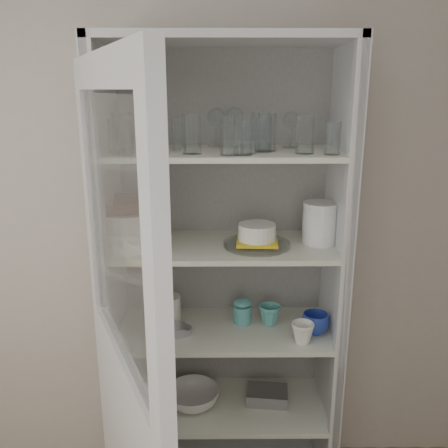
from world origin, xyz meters
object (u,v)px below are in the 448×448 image
at_px(pantry_cabinet, 224,305).
at_px(mug_white, 302,333).
at_px(goblet_1, 216,125).
at_px(glass_platter, 257,244).
at_px(cream_bowl, 125,220).
at_px(grey_bowl_stack, 320,223).
at_px(white_ramekin, 257,232).
at_px(terracotta_bowl, 124,205).
at_px(goblet_0, 149,128).
at_px(teal_jar, 242,313).
at_px(cupboard_door, 128,418).
at_px(white_canister, 169,309).
at_px(yellow_trivet, 257,241).
at_px(measuring_cups, 176,330).
at_px(tin_box, 267,395).
at_px(goblet_2, 235,125).
at_px(plate_stack_front, 126,238).
at_px(mug_blue, 315,323).
at_px(cream_dish, 193,397).
at_px(mug_teal, 270,315).
at_px(goblet_3, 291,128).
at_px(plate_stack_back, 142,227).

relative_size(pantry_cabinet, mug_white, 21.58).
xyz_separation_m(goblet_1, glass_platter, (0.17, -0.16, -0.48)).
bearing_deg(cream_bowl, grey_bowl_stack, 3.49).
relative_size(goblet_1, white_ramekin, 1.14).
bearing_deg(glass_platter, pantry_cabinet, 143.19).
distance_m(terracotta_bowl, white_ramekin, 0.56).
distance_m(goblet_0, white_ramekin, 0.64).
bearing_deg(grey_bowl_stack, goblet_0, 171.83).
bearing_deg(teal_jar, glass_platter, -55.83).
relative_size(cream_bowl, glass_platter, 0.81).
height_order(cupboard_door, white_ramekin, cupboard_door).
relative_size(goblet_0, cream_bowl, 0.72).
bearing_deg(terracotta_bowl, white_canister, 30.61).
xyz_separation_m(goblet_1, yellow_trivet, (0.17, -0.16, -0.47)).
bearing_deg(cupboard_door, goblet_0, 155.89).
height_order(pantry_cabinet, white_ramekin, pantry_cabinet).
bearing_deg(white_canister, measuring_cups, -68.49).
relative_size(measuring_cups, white_canister, 0.76).
xyz_separation_m(yellow_trivet, mug_white, (0.19, -0.10, -0.38)).
xyz_separation_m(white_ramekin, tin_box, (0.07, 0.05, -0.83)).
xyz_separation_m(glass_platter, white_canister, (-0.39, 0.08, -0.34)).
distance_m(cupboard_door, white_canister, 0.68).
height_order(goblet_2, plate_stack_front, goblet_2).
relative_size(glass_platter, teal_jar, 2.83).
distance_m(goblet_1, measuring_cups, 0.91).
height_order(plate_stack_front, mug_blue, plate_stack_front).
distance_m(white_ramekin, cream_dish, 0.87).
xyz_separation_m(goblet_0, teal_jar, (0.40, -0.06, -0.83)).
height_order(pantry_cabinet, cream_bowl, pantry_cabinet).
height_order(yellow_trivet, white_ramekin, white_ramekin).
bearing_deg(goblet_2, mug_teal, -29.07).
bearing_deg(grey_bowl_stack, tin_box, 176.89).
distance_m(goblet_3, white_ramekin, 0.46).
bearing_deg(plate_stack_front, mug_white, -6.97).
distance_m(plate_stack_front, cream_bowl, 0.08).
height_order(goblet_3, teal_jar, goblet_3).
distance_m(goblet_0, cream_dish, 1.26).
relative_size(goblet_0, grey_bowl_stack, 0.92).
bearing_deg(mug_blue, measuring_cups, 164.14).
xyz_separation_m(goblet_2, measuring_cups, (-0.26, -0.18, -0.87)).
distance_m(yellow_trivet, tin_box, 0.80).
distance_m(goblet_0, mug_teal, 0.99).
bearing_deg(goblet_0, goblet_1, 4.12).
relative_size(yellow_trivet, mug_white, 1.75).
xyz_separation_m(plate_stack_back, teal_jar, (0.45, -0.05, -0.40)).
distance_m(goblet_1, cream_bowl, 0.56).
bearing_deg(cream_bowl, white_ramekin, 1.17).
distance_m(glass_platter, teal_jar, 0.37).
xyz_separation_m(plate_stack_front, cream_dish, (0.26, 0.04, -0.80)).
bearing_deg(cream_dish, pantry_cabinet, 27.57).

